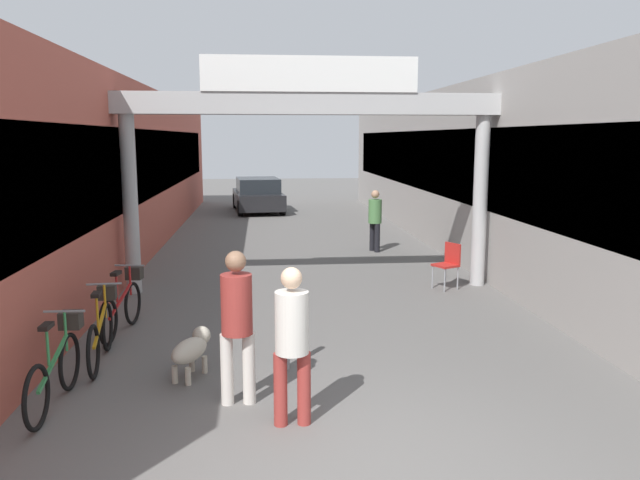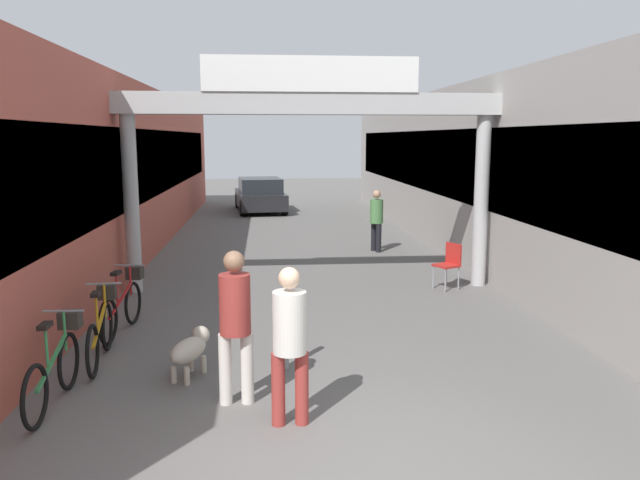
{
  "view_description": "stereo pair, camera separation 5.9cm",
  "coord_description": "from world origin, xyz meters",
  "px_view_note": "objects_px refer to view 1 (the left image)",
  "views": [
    {
      "loc": [
        -0.91,
        -4.9,
        2.91
      ],
      "look_at": [
        0.0,
        4.81,
        1.3
      ],
      "focal_mm": 35.0,
      "sensor_mm": 36.0,
      "label": 1
    },
    {
      "loc": [
        -0.85,
        -4.91,
        2.91
      ],
      "look_at": [
        0.0,
        4.81,
        1.3
      ],
      "focal_mm": 35.0,
      "sensor_mm": 36.0,
      "label": 2
    }
  ],
  "objects_px": {
    "dog_on_leash": "(192,349)",
    "parked_car_black": "(258,195)",
    "pedestrian_companion": "(292,336)",
    "cafe_chair_red_nearer": "(449,261)",
    "pedestrian_with_dog": "(237,317)",
    "pedestrian_carrying_crate": "(375,217)",
    "bicycle_red_third": "(123,304)",
    "bollard_post_metal": "(286,329)",
    "bicycle_green_nearest": "(57,366)",
    "bicycle_orange_second": "(102,329)"
  },
  "relations": [
    {
      "from": "dog_on_leash",
      "to": "parked_car_black",
      "type": "bearing_deg",
      "value": 87.64
    },
    {
      "from": "pedestrian_companion",
      "to": "cafe_chair_red_nearer",
      "type": "relative_size",
      "value": 1.85
    },
    {
      "from": "pedestrian_with_dog",
      "to": "pedestrian_carrying_crate",
      "type": "height_order",
      "value": "pedestrian_with_dog"
    },
    {
      "from": "dog_on_leash",
      "to": "parked_car_black",
      "type": "distance_m",
      "value": 17.44
    },
    {
      "from": "pedestrian_with_dog",
      "to": "bicycle_red_third",
      "type": "height_order",
      "value": "pedestrian_with_dog"
    },
    {
      "from": "cafe_chair_red_nearer",
      "to": "parked_car_black",
      "type": "relative_size",
      "value": 0.21
    },
    {
      "from": "bollard_post_metal",
      "to": "cafe_chair_red_nearer",
      "type": "bearing_deg",
      "value": 50.16
    },
    {
      "from": "bicycle_green_nearest",
      "to": "bicycle_red_third",
      "type": "bearing_deg",
      "value": 86.36
    },
    {
      "from": "pedestrian_companion",
      "to": "parked_car_black",
      "type": "relative_size",
      "value": 0.4
    },
    {
      "from": "bicycle_orange_second",
      "to": "parked_car_black",
      "type": "xyz_separation_m",
      "value": [
        1.95,
        16.75,
        0.21
      ]
    },
    {
      "from": "pedestrian_companion",
      "to": "bollard_post_metal",
      "type": "height_order",
      "value": "pedestrian_companion"
    },
    {
      "from": "pedestrian_carrying_crate",
      "to": "cafe_chair_red_nearer",
      "type": "relative_size",
      "value": 1.78
    },
    {
      "from": "parked_car_black",
      "to": "bollard_post_metal",
      "type": "bearing_deg",
      "value": -88.55
    },
    {
      "from": "pedestrian_carrying_crate",
      "to": "parked_car_black",
      "type": "xyz_separation_m",
      "value": [
        -3.04,
        9.19,
        -0.25
      ]
    },
    {
      "from": "pedestrian_companion",
      "to": "bicycle_red_third",
      "type": "xyz_separation_m",
      "value": [
        -2.38,
        3.33,
        -0.5
      ]
    },
    {
      "from": "pedestrian_companion",
      "to": "bicycle_orange_second",
      "type": "relative_size",
      "value": 0.97
    },
    {
      "from": "pedestrian_with_dog",
      "to": "pedestrian_companion",
      "type": "distance_m",
      "value": 0.8
    },
    {
      "from": "bicycle_green_nearest",
      "to": "cafe_chair_red_nearer",
      "type": "bearing_deg",
      "value": 39.33
    },
    {
      "from": "bicycle_red_third",
      "to": "cafe_chair_red_nearer",
      "type": "height_order",
      "value": "bicycle_red_third"
    },
    {
      "from": "bicycle_red_third",
      "to": "dog_on_leash",
      "type": "bearing_deg",
      "value": -57.4
    },
    {
      "from": "cafe_chair_red_nearer",
      "to": "dog_on_leash",
      "type": "bearing_deg",
      "value": -137.26
    },
    {
      "from": "bicycle_orange_second",
      "to": "parked_car_black",
      "type": "height_order",
      "value": "parked_car_black"
    },
    {
      "from": "pedestrian_with_dog",
      "to": "bicycle_green_nearest",
      "type": "xyz_separation_m",
      "value": [
        -1.98,
        0.18,
        -0.55
      ]
    },
    {
      "from": "bicycle_green_nearest",
      "to": "parked_car_black",
      "type": "distance_m",
      "value": 18.21
    },
    {
      "from": "pedestrian_with_dog",
      "to": "bicycle_green_nearest",
      "type": "distance_m",
      "value": 2.06
    },
    {
      "from": "bicycle_red_third",
      "to": "parked_car_black",
      "type": "bearing_deg",
      "value": 82.88
    },
    {
      "from": "bicycle_red_third",
      "to": "bollard_post_metal",
      "type": "height_order",
      "value": "bollard_post_metal"
    },
    {
      "from": "bicycle_green_nearest",
      "to": "dog_on_leash",
      "type": "bearing_deg",
      "value": 25.69
    },
    {
      "from": "pedestrian_companion",
      "to": "pedestrian_carrying_crate",
      "type": "xyz_separation_m",
      "value": [
        2.6,
        9.65,
        -0.04
      ]
    },
    {
      "from": "pedestrian_companion",
      "to": "bollard_post_metal",
      "type": "relative_size",
      "value": 1.59
    },
    {
      "from": "bicycle_orange_second",
      "to": "cafe_chair_red_nearer",
      "type": "bearing_deg",
      "value": 31.23
    },
    {
      "from": "pedestrian_companion",
      "to": "cafe_chair_red_nearer",
      "type": "distance_m",
      "value": 6.47
    },
    {
      "from": "pedestrian_companion",
      "to": "cafe_chair_red_nearer",
      "type": "xyz_separation_m",
      "value": [
        3.3,
        5.54,
        -0.4
      ]
    },
    {
      "from": "dog_on_leash",
      "to": "pedestrian_companion",
      "type": "bearing_deg",
      "value": -50.71
    },
    {
      "from": "pedestrian_with_dog",
      "to": "bicycle_red_third",
      "type": "distance_m",
      "value": 3.34
    },
    {
      "from": "pedestrian_companion",
      "to": "pedestrian_carrying_crate",
      "type": "bearing_deg",
      "value": 74.9
    },
    {
      "from": "pedestrian_carrying_crate",
      "to": "bicycle_orange_second",
      "type": "bearing_deg",
      "value": -123.46
    },
    {
      "from": "pedestrian_with_dog",
      "to": "pedestrian_carrying_crate",
      "type": "xyz_separation_m",
      "value": [
        3.17,
        9.08,
        -0.09
      ]
    },
    {
      "from": "pedestrian_carrying_crate",
      "to": "bicycle_red_third",
      "type": "relative_size",
      "value": 0.94
    },
    {
      "from": "parked_car_black",
      "to": "pedestrian_with_dog",
      "type": "bearing_deg",
      "value": -90.4
    },
    {
      "from": "pedestrian_companion",
      "to": "bollard_post_metal",
      "type": "xyz_separation_m",
      "value": [
        -0.01,
        1.58,
        -0.41
      ]
    },
    {
      "from": "bicycle_green_nearest",
      "to": "bollard_post_metal",
      "type": "bearing_deg",
      "value": 18.0
    },
    {
      "from": "bicycle_orange_second",
      "to": "parked_car_black",
      "type": "relative_size",
      "value": 0.41
    },
    {
      "from": "dog_on_leash",
      "to": "bicycle_orange_second",
      "type": "height_order",
      "value": "bicycle_orange_second"
    },
    {
      "from": "dog_on_leash",
      "to": "parked_car_black",
      "type": "xyz_separation_m",
      "value": [
        0.72,
        17.42,
        0.29
      ]
    },
    {
      "from": "pedestrian_companion",
      "to": "cafe_chair_red_nearer",
      "type": "height_order",
      "value": "pedestrian_companion"
    },
    {
      "from": "pedestrian_carrying_crate",
      "to": "bicycle_green_nearest",
      "type": "xyz_separation_m",
      "value": [
        -5.15,
        -8.9,
        -0.46
      ]
    },
    {
      "from": "bicycle_green_nearest",
      "to": "bicycle_red_third",
      "type": "distance_m",
      "value": 2.58
    },
    {
      "from": "dog_on_leash",
      "to": "bicycle_orange_second",
      "type": "bearing_deg",
      "value": 151.46
    },
    {
      "from": "pedestrian_companion",
      "to": "bicycle_red_third",
      "type": "distance_m",
      "value": 4.12
    }
  ]
}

